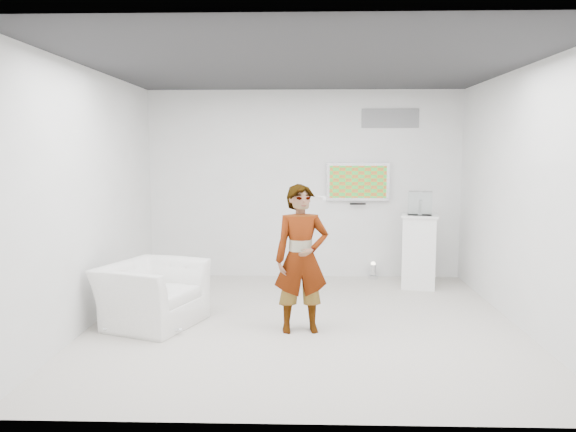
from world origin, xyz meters
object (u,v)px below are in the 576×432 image
at_px(person, 301,259).
at_px(pedestal, 419,251).
at_px(armchair, 152,294).
at_px(tv, 358,182).
at_px(floor_uplight, 373,271).

height_order(person, pedestal, person).
bearing_deg(armchair, tv, -25.47).
xyz_separation_m(tv, person, (-0.88, -2.75, -0.71)).
bearing_deg(armchair, floor_uplight, -29.22).
height_order(pedestal, floor_uplight, pedestal).
bearing_deg(floor_uplight, person, -113.17).
bearing_deg(tv, pedestal, -35.89).
relative_size(armchair, floor_uplight, 4.31).
height_order(armchair, pedestal, pedestal).
bearing_deg(tv, floor_uplight, -20.84).
xyz_separation_m(person, armchair, (-1.77, 0.20, -0.47)).
xyz_separation_m(tv, pedestal, (0.87, -0.63, -1.00)).
xyz_separation_m(pedestal, floor_uplight, (-0.61, 0.53, -0.42)).
xyz_separation_m(person, floor_uplight, (1.14, 2.66, -0.71)).
height_order(tv, armchair, tv).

